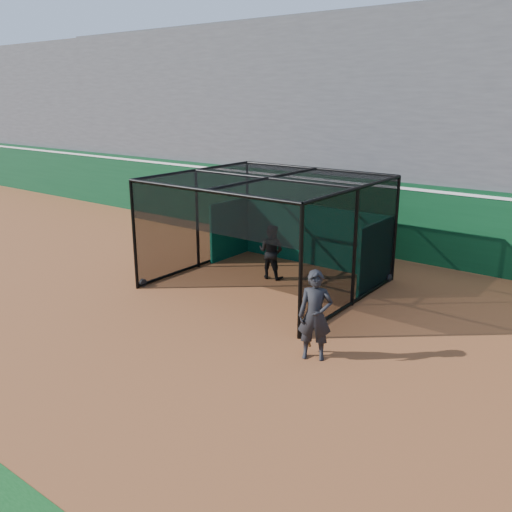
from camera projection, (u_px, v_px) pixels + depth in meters
The scene contains 6 objects.
ground at pixel (184, 330), 12.41m from camera, with size 120.00×120.00×0.00m, color brown.
outfield_wall at pixel (357, 213), 18.53m from camera, with size 50.00×0.50×2.50m.
grandstand at pixel (408, 114), 20.50m from camera, with size 50.00×7.85×8.95m.
batting_cage at pixel (268, 233), 15.02m from camera, with size 5.44×5.06×3.02m.
batter at pixel (271, 252), 15.75m from camera, with size 0.78×0.61×1.61m, color black.
on_deck_player at pixel (315, 315), 10.83m from camera, with size 0.81×0.71×1.87m.
Camera 1 is at (8.23, -8.08, 5.16)m, focal length 38.00 mm.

